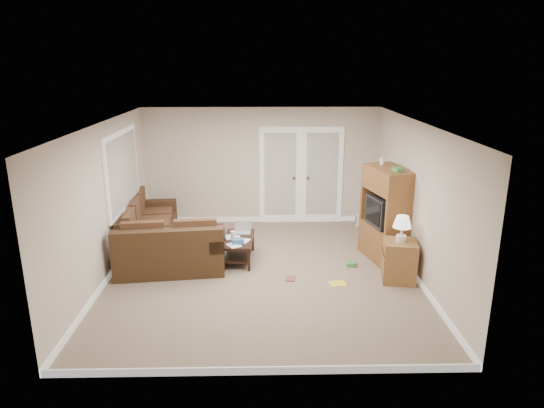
{
  "coord_description": "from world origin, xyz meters",
  "views": [
    {
      "loc": [
        -0.0,
        -7.46,
        3.4
      ],
      "look_at": [
        0.17,
        0.37,
        1.1
      ],
      "focal_mm": 32.0,
      "sensor_mm": 36.0,
      "label": 1
    }
  ],
  "objects_px": {
    "coffee_table": "(239,248)",
    "tv_armoire": "(387,214)",
    "side_cabinet": "(400,258)",
    "sectional_sofa": "(158,239)"
  },
  "relations": [
    {
      "from": "coffee_table",
      "to": "tv_armoire",
      "type": "bearing_deg",
      "value": 3.14
    },
    {
      "from": "coffee_table",
      "to": "side_cabinet",
      "type": "xyz_separation_m",
      "value": [
        2.61,
        -0.91,
        0.17
      ]
    },
    {
      "from": "coffee_table",
      "to": "tv_armoire",
      "type": "height_order",
      "value": "tv_armoire"
    },
    {
      "from": "tv_armoire",
      "to": "side_cabinet",
      "type": "bearing_deg",
      "value": -103.11
    },
    {
      "from": "side_cabinet",
      "to": "tv_armoire",
      "type": "bearing_deg",
      "value": 100.17
    },
    {
      "from": "sectional_sofa",
      "to": "tv_armoire",
      "type": "distance_m",
      "value": 4.11
    },
    {
      "from": "sectional_sofa",
      "to": "tv_armoire",
      "type": "height_order",
      "value": "tv_armoire"
    },
    {
      "from": "coffee_table",
      "to": "side_cabinet",
      "type": "bearing_deg",
      "value": -16.17
    },
    {
      "from": "coffee_table",
      "to": "side_cabinet",
      "type": "height_order",
      "value": "side_cabinet"
    },
    {
      "from": "side_cabinet",
      "to": "coffee_table",
      "type": "bearing_deg",
      "value": 170.76
    }
  ]
}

